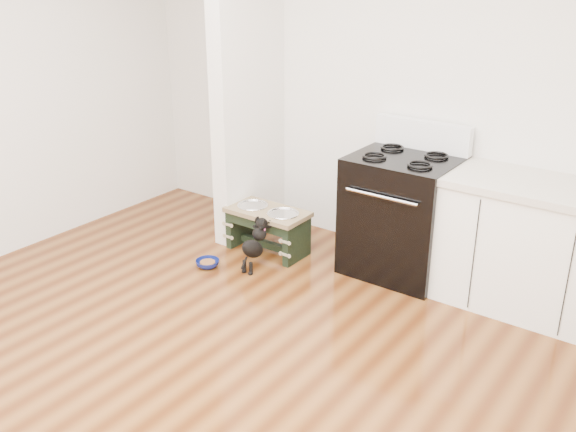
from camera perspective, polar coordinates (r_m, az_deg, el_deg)
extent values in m
plane|color=#4A230D|center=(3.75, -9.73, -15.96)|extent=(5.00, 5.00, 0.00)
plane|color=silver|center=(5.08, 9.91, 11.21)|extent=(5.00, 0.00, 5.00)
cube|color=silver|center=(5.38, -3.58, 12.09)|extent=(0.15, 0.80, 2.70)
cube|color=black|center=(4.93, 10.03, 0.03)|extent=(0.76, 0.65, 0.92)
cube|color=black|center=(4.70, 8.28, -1.81)|extent=(0.58, 0.02, 0.50)
cylinder|color=silver|center=(4.54, 8.27, 1.71)|extent=(0.56, 0.02, 0.02)
cube|color=white|center=(4.99, 11.89, 7.08)|extent=(0.76, 0.08, 0.22)
torus|color=black|center=(4.73, 7.69, 5.29)|extent=(0.18, 0.18, 0.02)
torus|color=black|center=(4.58, 11.65, 4.46)|extent=(0.18, 0.18, 0.02)
torus|color=black|center=(4.97, 9.25, 6.03)|extent=(0.18, 0.18, 0.02)
torus|color=black|center=(4.83, 13.06, 5.26)|extent=(0.18, 0.18, 0.02)
cube|color=white|center=(4.67, 20.95, -2.90)|extent=(1.20, 0.60, 0.86)
cube|color=beige|center=(4.50, 21.74, 2.35)|extent=(1.24, 0.64, 0.05)
cube|color=black|center=(4.61, 19.39, -8.33)|extent=(1.20, 0.06, 0.10)
cube|color=black|center=(5.46, -4.24, -0.75)|extent=(0.06, 0.32, 0.33)
cube|color=black|center=(5.13, 0.80, -2.26)|extent=(0.06, 0.32, 0.33)
cube|color=black|center=(5.14, -2.82, -0.75)|extent=(0.53, 0.03, 0.08)
cube|color=black|center=(5.34, -1.79, -2.57)|extent=(0.53, 0.06, 0.06)
cube|color=brown|center=(5.22, -1.82, 0.36)|extent=(0.67, 0.36, 0.04)
cylinder|color=silver|center=(5.31, -3.16, 0.75)|extent=(0.23, 0.23, 0.04)
cylinder|color=silver|center=(5.13, -0.44, 0.00)|extent=(0.23, 0.23, 0.04)
torus|color=silver|center=(5.30, -3.16, 0.97)|extent=(0.26, 0.26, 0.02)
torus|color=silver|center=(5.13, -0.44, 0.23)|extent=(0.26, 0.26, 0.02)
cylinder|color=black|center=(5.00, -3.89, -4.47)|extent=(0.03, 0.03, 0.10)
cylinder|color=black|center=(4.97, -3.31, -4.67)|extent=(0.03, 0.03, 0.10)
sphere|color=black|center=(5.01, -3.94, -4.91)|extent=(0.04, 0.04, 0.04)
sphere|color=black|center=(4.98, -3.37, -5.12)|extent=(0.04, 0.04, 0.04)
ellipsoid|color=black|center=(4.97, -3.17, -2.93)|extent=(0.12, 0.27, 0.24)
sphere|color=black|center=(4.99, -2.56, -1.59)|extent=(0.11, 0.11, 0.11)
sphere|color=black|center=(4.98, -2.35, -0.69)|extent=(0.10, 0.10, 0.10)
sphere|color=black|center=(5.05, -2.18, -0.38)|extent=(0.03, 0.03, 0.03)
sphere|color=black|center=(5.01, -1.61, -0.54)|extent=(0.03, 0.03, 0.03)
cylinder|color=black|center=(4.93, -3.92, -4.18)|extent=(0.02, 0.08, 0.09)
torus|color=#DE4178|center=(4.99, -2.44, -1.13)|extent=(0.09, 0.06, 0.08)
imported|color=#0C1659|center=(5.12, -7.16, -4.21)|extent=(0.23, 0.23, 0.06)
cylinder|color=brown|center=(5.12, -7.17, -4.17)|extent=(0.12, 0.12, 0.02)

